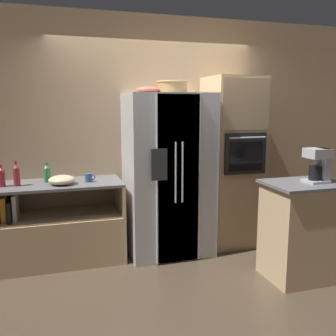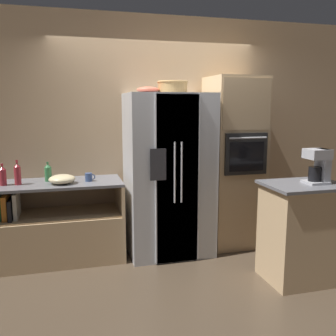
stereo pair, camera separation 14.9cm
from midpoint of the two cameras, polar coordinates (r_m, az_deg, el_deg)
ground_plane at (r=4.54m, az=0.58°, el=-12.91°), size 20.00×20.00×0.00m
wall_back at (r=4.69m, az=-1.02°, el=5.46°), size 12.00×0.06×2.80m
counter_left at (r=4.43m, az=-15.88°, el=-9.40°), size 1.47×0.64×0.90m
refrigerator at (r=4.37m, az=1.06°, el=-1.01°), size 0.96×0.80×1.87m
wall_oven at (r=4.70m, az=10.84°, el=0.88°), size 0.63×0.70×2.07m
island_counter at (r=4.01m, az=20.70°, el=-9.11°), size 0.76×0.59×0.99m
wicker_basket at (r=4.31m, az=1.73°, el=12.31°), size 0.35×0.35×0.13m
fruit_bowl at (r=4.24m, az=-2.04°, el=11.83°), size 0.25×0.25×0.07m
bottle_tall at (r=4.28m, az=-22.97°, el=-1.07°), size 0.07×0.07×0.23m
bottle_short at (r=4.35m, az=-16.88°, el=-0.64°), size 0.08×0.08×0.22m
bottle_wide at (r=4.25m, az=-21.02°, el=-0.84°), size 0.07×0.07×0.27m
mug at (r=4.24m, az=-10.98°, el=-1.38°), size 0.11×0.08×0.09m
mixing_bowl at (r=4.17m, az=-14.87°, el=-1.65°), size 0.28×0.28×0.10m
coffee_maker at (r=3.91m, az=23.00°, el=0.47°), size 0.21×0.20×0.34m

